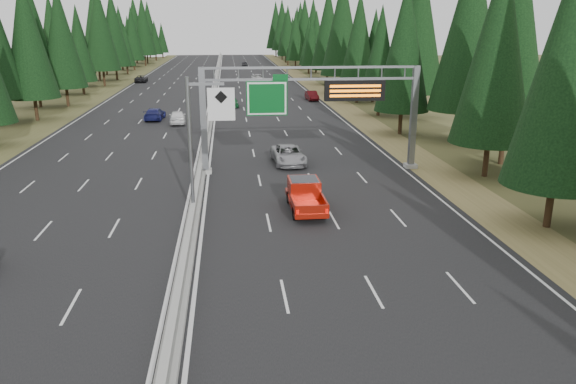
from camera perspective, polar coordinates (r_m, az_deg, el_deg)
The scene contains 18 objects.
road at distance 86.98m, azimuth -7.57°, elevation 9.38°, with size 32.00×260.00×0.08m, color black.
shoulder_right at distance 88.34m, azimuth 4.21°, elevation 9.59°, with size 3.60×260.00×0.06m, color olive.
shoulder_left at distance 89.22m, azimuth -19.21°, elevation 8.79°, with size 3.60×260.00×0.06m, color #41421F.
median_barrier at distance 86.93m, azimuth -7.58°, elevation 9.63°, with size 0.70×260.00×0.85m.
sign_gantry at distance 42.07m, azimuth 3.22°, elevation 9.07°, with size 16.75×0.98×7.80m.
hov_sign_pole at distance 31.87m, azimuth -8.88°, elevation 5.48°, with size 2.80×0.50×8.00m.
tree_row_right at distance 88.00m, azimuth 7.26°, elevation 15.65°, with size 12.06×244.00×18.96m.
tree_row_left at distance 82.92m, azimuth -23.94°, elevation 14.37°, with size 11.54×245.51×18.69m.
silver_minivan at distance 44.94m, azimuth 0.05°, elevation 3.80°, with size 2.41×5.22×1.45m, color #98989C.
red_pickup at distance 33.83m, azimuth 1.71°, elevation -0.10°, with size 1.92×5.36×1.75m.
car_ahead_green at distance 77.50m, azimuth -5.71°, elevation 9.10°, with size 1.57×3.89×1.33m, color #155F2C.
car_ahead_dkred at distance 83.99m, azimuth 2.43°, elevation 9.75°, with size 1.43×4.10×1.35m, color #4D0B0E.
car_ahead_dkgrey at distance 99.81m, azimuth -2.16°, elevation 10.91°, with size 2.20×5.42×1.57m, color black.
car_ahead_white at distance 110.72m, azimuth -3.06°, elevation 11.44°, with size 2.52×5.46×1.52m, color silver.
car_ahead_far at distance 151.14m, azimuth -4.42°, elevation 12.78°, with size 1.70×4.23×1.44m, color black.
car_onc_blue at distance 68.10m, azimuth -13.38°, elevation 7.73°, with size 1.96×4.82×1.40m, color navy.
car_onc_white at distance 64.77m, azimuth -11.17°, elevation 7.48°, with size 1.79×4.44×1.51m, color white.
car_onc_far at distance 114.88m, azimuth -14.69°, elevation 11.08°, with size 2.18×4.73×1.32m, color black.
Camera 1 is at (2.18, -6.28, 10.77)m, focal length 35.00 mm.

